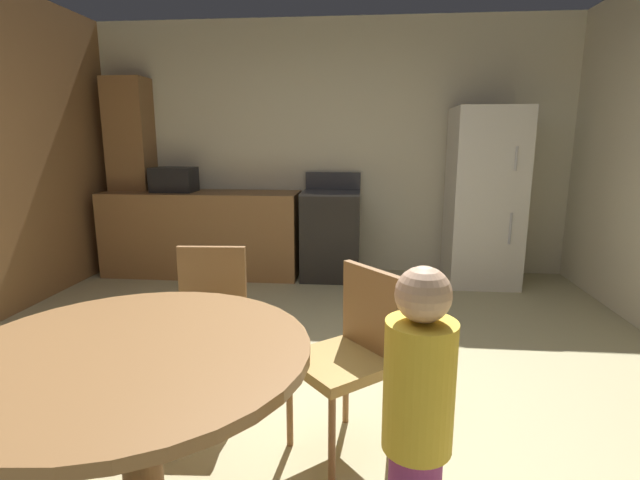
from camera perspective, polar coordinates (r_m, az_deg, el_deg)
ground_plane at (r=2.64m, az=-4.34°, el=-21.52°), size 14.00×14.00×0.00m
wall_back at (r=5.36m, az=1.25°, el=10.85°), size 5.40×0.12×2.70m
kitchen_counter at (r=5.34m, az=-13.80°, el=0.78°), size 2.09×0.60×0.90m
pantry_column at (r=5.75m, az=-21.38°, el=7.12°), size 0.44×0.36×2.10m
oven_range at (r=5.06m, az=1.32°, el=0.71°), size 0.60×0.60×1.10m
refrigerator at (r=5.07m, az=18.99°, el=4.81°), size 0.68×0.68×1.76m
microwave at (r=5.36m, az=-17.03°, el=6.91°), size 0.44×0.32×0.26m
dining_table at (r=1.84m, az=-21.15°, el=-16.33°), size 1.22×1.22×0.76m
chair_northeast at (r=2.27m, az=3.79°, el=-12.86°), size 0.56×0.56×0.87m
chair_north at (r=2.71m, az=-13.15°, el=-8.93°), size 0.42×0.42×0.87m
person_child at (r=1.63m, az=11.54°, el=-20.76°), size 0.24×0.24×1.09m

